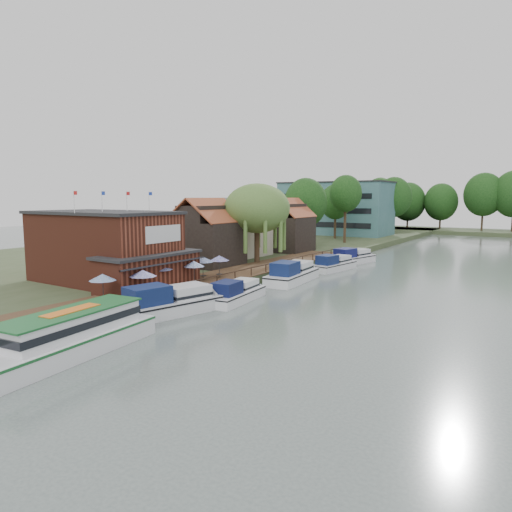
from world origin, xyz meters
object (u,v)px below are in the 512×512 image
Objects in this scene: cruiser_1 at (236,290)px; hotel_block at (335,208)px; cruiser_2 at (292,271)px; willow at (257,224)px; cruiser_0 at (170,299)px; tour_boat at (64,335)px; umbrella_2 at (161,276)px; umbrella_4 at (203,268)px; cottage_a at (206,232)px; umbrella_1 at (143,284)px; umbrella_5 at (219,267)px; cottage_b at (234,227)px; cottage_c at (287,225)px; cruiser_4 at (352,255)px; umbrella_3 at (194,273)px; umbrella_0 at (103,288)px; pub at (116,248)px; swan at (65,339)px; cruiser_3 at (334,262)px.

hotel_block is at bearing 99.14° from cruiser_1.
hotel_block is 2.42× the size of cruiser_2.
cruiser_2 is (-0.39, 11.44, 0.21)m from cruiser_1.
cruiser_0 is at bearing -73.96° from willow.
hotel_block is 87.54m from tour_boat.
tour_boat is (0.17, -17.82, 0.34)m from cruiser_1.
umbrella_2 is 1.00× the size of umbrella_4.
hotel_block reaches higher than cottage_a.
umbrella_1 is 1.00× the size of umbrella_5.
umbrella_1 and umbrella_5 have the same top height.
willow is at bearing 48.01° from cottage_a.
cottage_a is 10.44m from cottage_b.
cruiser_4 is (11.52, -0.70, -4.08)m from cottage_c.
umbrella_5 is at bearing 65.11° from umbrella_4.
willow reaches higher than umbrella_4.
umbrella_4 reaches higher than cruiser_2.
umbrella_5 is at bearing -88.69° from cruiser_4.
cruiser_0 is at bearing 92.85° from tour_boat.
cottage_c is 0.81× the size of cruiser_2.
willow is at bearing 96.77° from umbrella_2.
umbrella_3 is at bearing 98.70° from tour_boat.
umbrella_0 reaches higher than cruiser_4.
pub is at bearing -128.97° from umbrella_5.
hotel_block is 42.88m from cruiser_4.
willow is at bearing 96.99° from tour_boat.
cottage_a reaches higher than umbrella_3.
pub is 1.92× the size of willow.
cottage_a is 10.65m from umbrella_5.
umbrella_1 is at bearing -80.98° from willow.
hotel_block is 52.29m from willow.
cruiser_0 is 9.33m from swan.
umbrella_4 is (-1.44, 9.58, 0.00)m from umbrella_1.
pub is 18.77m from tour_boat.
umbrella_0 is at bearing -93.60° from cruiser_3.
cottage_a reaches higher than pub.
umbrella_0 is at bearing -71.89° from cottage_a.
cruiser_3 is (12.88, 10.88, -4.16)m from cottage_a.
umbrella_4 is 27.56m from cruiser_4.
cottage_c is 0.93× the size of cruiser_3.
cruiser_3 is (11.88, 25.88, -3.56)m from pub.
willow reaches higher than cruiser_1.
umbrella_1 is at bearing -92.44° from cruiser_3.
cruiser_1 is 0.99× the size of cruiser_3.
cruiser_0 is (4.12, 3.38, -0.97)m from umbrella_0.
cruiser_0 is (4.27, -3.23, -0.97)m from umbrella_2.
tour_boat is at bearing -75.91° from cottage_c.
cruiser_0 is 1.18× the size of cruiser_3.
tour_boat is (12.05, -14.01, -3.24)m from pub.
umbrella_3 is at bearing -95.25° from cruiser_3.
umbrella_3 is 0.18× the size of tour_boat.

